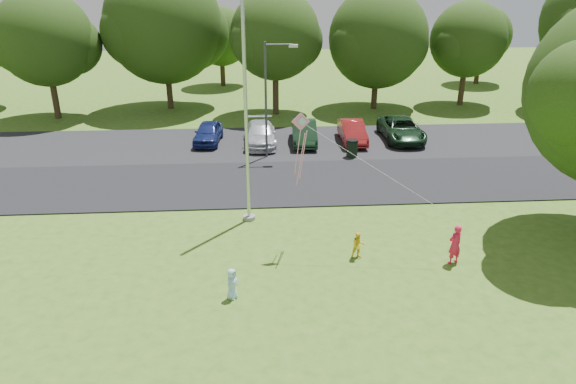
{
  "coord_description": "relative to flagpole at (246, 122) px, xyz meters",
  "views": [
    {
      "loc": [
        -3.18,
        -14.33,
        9.26
      ],
      "look_at": [
        -1.95,
        4.0,
        1.6
      ],
      "focal_mm": 32.0,
      "sensor_mm": 36.0,
      "label": 1
    }
  ],
  "objects": [
    {
      "name": "parked_cars",
      "position": [
        4.17,
        10.48,
        -3.46
      ],
      "size": [
        13.83,
        5.03,
        1.34
      ],
      "color": "navy",
      "rests_on": "ground"
    },
    {
      "name": "ground",
      "position": [
        3.5,
        -5.0,
        -4.17
      ],
      "size": [
        120.0,
        120.0,
        0.0
      ],
      "primitive_type": "plane",
      "color": "#3B631A",
      "rests_on": "ground"
    },
    {
      "name": "child_blue",
      "position": [
        -0.5,
        -5.67,
        -3.65
      ],
      "size": [
        0.53,
        0.6,
        1.03
      ],
      "primitive_type": "imported",
      "rotation": [
        0.0,
        0.0,
        1.07
      ],
      "color": "#A6D6FE",
      "rests_on": "ground"
    },
    {
      "name": "flagpole",
      "position": [
        0.0,
        0.0,
        0.0
      ],
      "size": [
        0.5,
        0.5,
        10.0
      ],
      "color": "#B7BABF",
      "rests_on": "ground"
    },
    {
      "name": "tree_row",
      "position": [
        5.09,
        19.23,
        1.55
      ],
      "size": [
        64.35,
        11.94,
        10.88
      ],
      "color": "#332316",
      "rests_on": "ground"
    },
    {
      "name": "park_road",
      "position": [
        3.5,
        4.0,
        -4.14
      ],
      "size": [
        60.0,
        6.0,
        0.06
      ],
      "primitive_type": "cube",
      "color": "black",
      "rests_on": "ground"
    },
    {
      "name": "street_lamp",
      "position": [
        1.21,
        7.91,
        -0.39
      ],
      "size": [
        1.76,
        0.23,
        6.28
      ],
      "rotation": [
        0.0,
        0.0,
        -0.0
      ],
      "color": "#3F3F44",
      "rests_on": "ground"
    },
    {
      "name": "kite",
      "position": [
        2.01,
        -2.41,
        0.12
      ],
      "size": [
        5.59,
        1.93,
        3.41
      ],
      "rotation": [
        0.0,
        0.0,
        0.03
      ],
      "color": "pink",
      "rests_on": "ground"
    },
    {
      "name": "woman",
      "position": [
        7.16,
        -4.03,
        -3.43
      ],
      "size": [
        0.63,
        0.52,
        1.47
      ],
      "primitive_type": "imported",
      "rotation": [
        0.0,
        0.0,
        3.51
      ],
      "color": "#DF1D47",
      "rests_on": "ground"
    },
    {
      "name": "trash_can",
      "position": [
        5.7,
        7.58,
        -3.65
      ],
      "size": [
        0.65,
        0.65,
        1.03
      ],
      "rotation": [
        0.0,
        0.0,
        0.23
      ],
      "color": "black",
      "rests_on": "ground"
    },
    {
      "name": "child_yellow",
      "position": [
        3.89,
        -3.45,
        -3.66
      ],
      "size": [
        0.53,
        0.43,
        1.0
      ],
      "primitive_type": "imported",
      "rotation": [
        0.0,
        0.0,
        0.11
      ],
      "color": "yellow",
      "rests_on": "ground"
    },
    {
      "name": "parking_strip",
      "position": [
        3.5,
        10.5,
        -4.14
      ],
      "size": [
        42.0,
        7.0,
        0.06
      ],
      "primitive_type": "cube",
      "color": "black",
      "rests_on": "ground"
    },
    {
      "name": "horizon_trees",
      "position": [
        7.56,
        28.88,
        0.14
      ],
      "size": [
        77.46,
        7.2,
        7.02
      ],
      "color": "#332316",
      "rests_on": "ground"
    }
  ]
}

